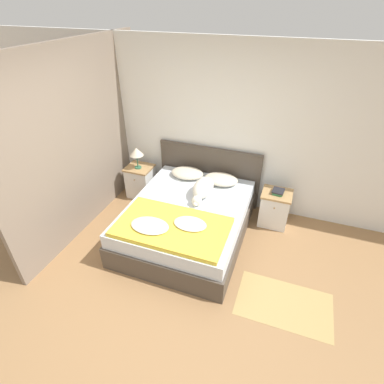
% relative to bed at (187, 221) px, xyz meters
% --- Properties ---
extents(ground_plane, '(16.00, 16.00, 0.00)m').
position_rel_bed_xyz_m(ground_plane, '(0.14, -1.05, -0.26)').
color(ground_plane, '#997047').
extents(wall_back, '(9.00, 0.06, 2.55)m').
position_rel_bed_xyz_m(wall_back, '(0.14, 1.08, 1.01)').
color(wall_back, white).
rests_on(wall_back, ground_plane).
extents(wall_side_left, '(0.06, 3.10, 2.55)m').
position_rel_bed_xyz_m(wall_side_left, '(-1.56, -0.00, 1.01)').
color(wall_side_left, gray).
rests_on(wall_side_left, ground_plane).
extents(bed, '(1.61, 1.97, 0.54)m').
position_rel_bed_xyz_m(bed, '(0.00, 0.00, 0.00)').
color(bed, '#4C4238').
rests_on(bed, ground_plane).
extents(headboard, '(1.69, 0.06, 0.98)m').
position_rel_bed_xyz_m(headboard, '(-0.00, 1.01, 0.25)').
color(headboard, '#4C4238').
rests_on(headboard, ground_plane).
extents(nightstand_left, '(0.44, 0.40, 0.55)m').
position_rel_bed_xyz_m(nightstand_left, '(-1.14, 0.72, 0.01)').
color(nightstand_left, white).
rests_on(nightstand_left, ground_plane).
extents(nightstand_right, '(0.44, 0.40, 0.55)m').
position_rel_bed_xyz_m(nightstand_right, '(1.14, 0.72, 0.01)').
color(nightstand_right, white).
rests_on(nightstand_right, ground_plane).
extents(pillow_left, '(0.52, 0.38, 0.12)m').
position_rel_bed_xyz_m(pillow_left, '(-0.28, 0.74, 0.33)').
color(pillow_left, beige).
rests_on(pillow_left, bed).
extents(pillow_right, '(0.52, 0.38, 0.12)m').
position_rel_bed_xyz_m(pillow_right, '(0.28, 0.74, 0.33)').
color(pillow_right, beige).
rests_on(pillow_right, bed).
extents(quilt, '(1.39, 0.82, 0.10)m').
position_rel_bed_xyz_m(quilt, '(-0.01, -0.53, 0.31)').
color(quilt, yellow).
rests_on(quilt, bed).
extents(dog, '(0.27, 0.71, 0.23)m').
position_rel_bed_xyz_m(dog, '(0.12, 0.32, 0.38)').
color(dog, silver).
rests_on(dog, bed).
extents(book_stack, '(0.18, 0.22, 0.05)m').
position_rel_bed_xyz_m(book_stack, '(1.15, 0.73, 0.31)').
color(book_stack, '#337547').
rests_on(book_stack, nightstand_right).
extents(table_lamp, '(0.22, 0.22, 0.37)m').
position_rel_bed_xyz_m(table_lamp, '(-1.14, 0.69, 0.58)').
color(table_lamp, '#336B4C').
rests_on(table_lamp, nightstand_left).
extents(rug, '(1.07, 0.66, 0.00)m').
position_rel_bed_xyz_m(rug, '(1.47, -0.73, -0.26)').
color(rug, tan).
rests_on(rug, ground_plane).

